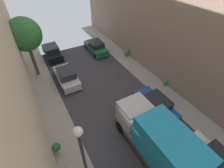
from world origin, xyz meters
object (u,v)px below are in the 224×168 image
Objects in this scene: street_tree_2 at (25,35)px; potted_plant_2 at (165,83)px; delivery_truck at (158,141)px; parked_car_right_2 at (156,105)px; potted_plant_4 at (126,53)px; parked_car_left_2 at (67,77)px; parked_car_left_3 at (52,52)px; parked_car_right_3 at (96,47)px; lamp_post at (82,153)px; parked_car_right_1 at (216,163)px; potted_plant_1 at (57,148)px.

potted_plant_2 is at bearing -37.59° from street_tree_2.
parked_car_right_2 is at bearing 48.65° from delivery_truck.
delivery_truck is 13.20m from potted_plant_4.
potted_plant_2 is (8.44, -5.63, -0.19)m from parked_car_left_2.
parked_car_right_2 is at bearing -68.35° from parked_car_left_3.
delivery_truck is at bearing -100.18° from parked_car_right_3.
delivery_truck reaches higher than potted_plant_2.
parked_car_right_3 is at bearing 90.00° from parked_car_right_2.
potted_plant_4 is (5.56, 11.92, -1.17)m from delivery_truck.
parked_car_left_3 is 14.35m from potted_plant_2.
delivery_truck is at bearing -6.59° from lamp_post.
parked_car_right_1 is 4.83× the size of potted_plant_4.
potted_plant_1 is at bearing 178.01° from parked_car_right_2.
parked_car_right_2 and parked_car_right_3 have the same top height.
parked_car_right_1 is 5.89× the size of potted_plant_2.
lamp_post reaches higher than potted_plant_2.
parked_car_left_3 is 9.53m from potted_plant_4.
lamp_post reaches higher than parked_car_right_3.
parked_car_right_3 is 0.64× the size of delivery_truck.
potted_plant_1 is 1.35× the size of potted_plant_2.
parked_car_right_1 is at bearing -101.15° from potted_plant_4.
parked_car_right_3 is 16.53m from lamp_post.
delivery_truck reaches higher than parked_car_right_1.
parked_car_left_2 is 6.93m from parked_car_right_3.
parked_car_left_3 is 16.54m from lamp_post.
parked_car_left_3 is 4.83× the size of potted_plant_4.
parked_car_right_1 and parked_car_right_2 have the same top height.
parked_car_left_3 is 0.68× the size of street_tree_2.
potted_plant_2 is (5.74, 5.06, -1.26)m from delivery_truck.
parked_car_left_2 is 7.93m from potted_plant_1.
parked_car_right_2 is 5.89× the size of potted_plant_2.
lamp_post is (-4.60, 0.53, 2.01)m from delivery_truck.
lamp_post reaches higher than parked_car_left_2.
lamp_post is (0.53, -12.90, -0.94)m from street_tree_2.
parked_car_right_2 is 4.83× the size of potted_plant_4.
potted_plant_1 is at bearing 111.52° from lamp_post.
parked_car_right_2 reaches higher than potted_plant_4.
parked_car_right_3 is 0.68× the size of street_tree_2.
parked_car_left_2 and parked_car_right_2 have the same top height.
parked_car_right_1 is 5.64m from parked_car_right_2.
parked_car_right_1 is 8.21m from potted_plant_2.
potted_plant_2 is (11.45, 1.70, -0.18)m from potted_plant_1.
parked_car_right_1 is at bearing -63.91° from street_tree_2.
delivery_truck reaches higher than parked_car_right_2.
potted_plant_1 is at bearing -142.78° from potted_plant_4.
parked_car_right_1 is at bearing -43.56° from delivery_truck.
street_tree_2 is at bearing 110.92° from delivery_truck.
parked_car_left_2 is 1.00× the size of parked_car_right_2.
street_tree_2 reaches higher than parked_car_left_2.
potted_plant_2 is at bearing -88.50° from potted_plant_4.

